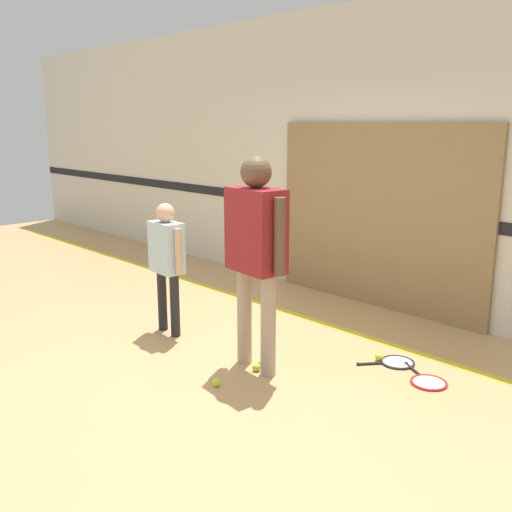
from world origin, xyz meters
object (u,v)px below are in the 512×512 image
person_instructor (256,241)px  racket_spare_on_floor (395,362)px  tennis_ball_near_instructor (216,382)px  racket_second_spare (427,381)px  tennis_ball_stray_left (262,364)px  person_student_left (167,254)px  tennis_ball_stray_right (256,367)px  tennis_ball_by_spare_racket (379,357)px

person_instructor → racket_spare_on_floor: bearing=56.7°
racket_spare_on_floor → tennis_ball_near_instructor: (-0.72, -1.35, 0.02)m
racket_second_spare → tennis_ball_stray_left: 1.31m
person_student_left → tennis_ball_stray_left: bearing=7.6°
person_student_left → tennis_ball_stray_left: person_student_left is taller
tennis_ball_near_instructor → tennis_ball_stray_right: same height
tennis_ball_by_spare_racket → tennis_ball_stray_right: bearing=-122.8°
racket_spare_on_floor → racket_second_spare: 0.39m
person_instructor → racket_spare_on_floor: 1.57m
person_instructor → person_student_left: size_ratio=1.38×
person_instructor → person_student_left: 1.20m
person_student_left → racket_spare_on_floor: bearing=30.2°
racket_spare_on_floor → racket_second_spare: size_ratio=0.93×
person_instructor → tennis_ball_stray_right: (0.04, -0.04, -1.03)m
racket_spare_on_floor → tennis_ball_stray_right: tennis_ball_stray_right is taller
person_student_left → tennis_ball_by_spare_racket: 2.12m
racket_spare_on_floor → tennis_ball_stray_right: bearing=0.1°
person_instructor → racket_spare_on_floor: (0.75, 0.90, -1.05)m
person_instructor → person_student_left: person_instructor is taller
person_instructor → tennis_ball_near_instructor: bearing=-80.3°
racket_spare_on_floor → tennis_ball_by_spare_racket: tennis_ball_by_spare_racket is taller
tennis_ball_near_instructor → person_student_left: bearing=160.6°
person_instructor → racket_second_spare: person_instructor is taller
tennis_ball_stray_left → person_instructor: bearing=-121.6°
tennis_ball_near_instructor → tennis_ball_stray_left: (-0.00, 0.49, 0.00)m
tennis_ball_near_instructor → tennis_ball_by_spare_racket: same height
racket_second_spare → tennis_ball_stray_right: 1.34m
person_student_left → racket_spare_on_floor: (1.91, 0.93, -0.76)m
person_student_left → tennis_ball_by_spare_racket: person_student_left is taller
tennis_ball_stray_left → racket_second_spare: bearing=33.6°
tennis_ball_by_spare_racket → tennis_ball_stray_left: size_ratio=1.00×
person_student_left → tennis_ball_by_spare_racket: bearing=30.5°
person_student_left → racket_second_spare: (2.28, 0.80, -0.76)m
tennis_ball_by_spare_racket → tennis_ball_stray_right: same height
person_student_left → tennis_ball_near_instructor: size_ratio=18.90×
person_instructor → tennis_ball_stray_left: size_ratio=26.01×
person_instructor → tennis_ball_by_spare_racket: size_ratio=26.01×
person_student_left → tennis_ball_by_spare_racket: size_ratio=18.90×
person_instructor → tennis_ball_stray_right: size_ratio=26.01×
racket_spare_on_floor → tennis_ball_near_instructor: bearing=8.8°
person_instructor → tennis_ball_near_instructor: (0.03, -0.45, -1.03)m
racket_spare_on_floor → person_student_left: bearing=-27.1°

